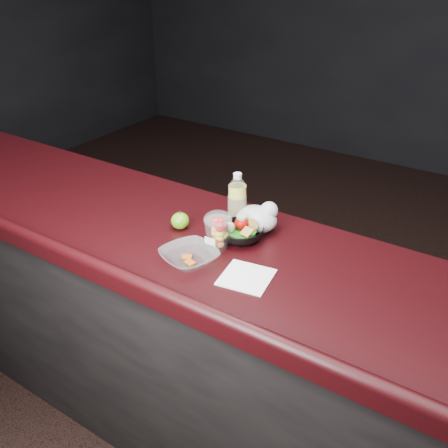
{
  "coord_description": "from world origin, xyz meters",
  "views": [
    {
      "loc": [
        0.83,
        -0.98,
        1.97
      ],
      "look_at": [
        -0.03,
        0.33,
        1.1
      ],
      "focal_mm": 40.0,
      "sensor_mm": 36.0,
      "label": 1
    }
  ],
  "objects": [
    {
      "name": "room_shell",
      "position": [
        0.0,
        0.0,
        1.83
      ],
      "size": [
        8.0,
        8.0,
        8.0
      ],
      "color": "black",
      "rests_on": "ground"
    },
    {
      "name": "counter",
      "position": [
        0.0,
        0.3,
        0.51
      ],
      "size": [
        4.06,
        0.71,
        1.02
      ],
      "color": "black",
      "rests_on": "ground"
    },
    {
      "name": "lemonade_bottle",
      "position": [
        -0.07,
        0.47,
        1.11
      ],
      "size": [
        0.07,
        0.07,
        0.22
      ],
      "color": "#E6EB3D",
      "rests_on": "counter"
    },
    {
      "name": "fruit_cup",
      "position": [
        -0.03,
        0.29,
        1.09
      ],
      "size": [
        0.1,
        0.1,
        0.14
      ],
      "color": "white",
      "rests_on": "counter"
    },
    {
      "name": "green_apple",
      "position": [
        -0.23,
        0.33,
        1.05
      ],
      "size": [
        0.07,
        0.07,
        0.07
      ],
      "color": "#3E9411",
      "rests_on": "counter"
    },
    {
      "name": "plastic_bag",
      "position": [
        0.02,
        0.48,
        1.07
      ],
      "size": [
        0.16,
        0.13,
        0.12
      ],
      "color": "silver",
      "rests_on": "counter"
    },
    {
      "name": "snack_bowl",
      "position": [
        0.01,
        0.38,
        1.05
      ],
      "size": [
        0.22,
        0.22,
        0.09
      ],
      "rotation": [
        0.0,
        0.0,
        0.4
      ],
      "color": "black",
      "rests_on": "counter"
    },
    {
      "name": "takeout_bowl",
      "position": [
        -0.06,
        0.15,
        1.04
      ],
      "size": [
        0.24,
        0.24,
        0.05
      ],
      "rotation": [
        0.0,
        0.0,
        -0.36
      ],
      "color": "silver",
      "rests_on": "counter"
    },
    {
      "name": "paper_napkin",
      "position": [
        0.15,
        0.18,
        1.02
      ],
      "size": [
        0.18,
        0.18,
        0.0
      ],
      "primitive_type": "cube",
      "rotation": [
        0.0,
        0.0,
        0.16
      ],
      "color": "white",
      "rests_on": "counter"
    }
  ]
}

